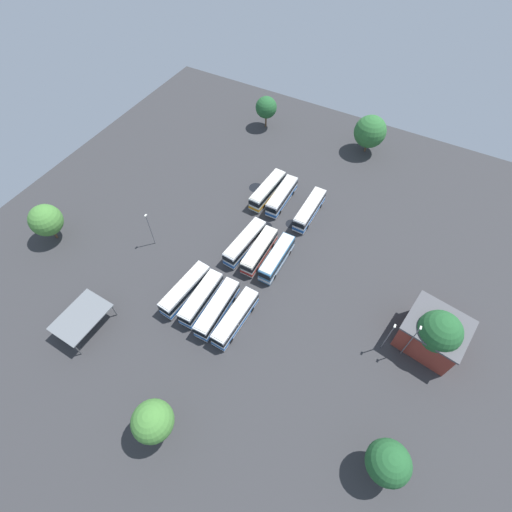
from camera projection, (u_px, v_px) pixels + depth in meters
ground_plane at (253, 252)px, 73.44m from camera, size 106.21×106.21×0.00m
bus_row0_slot0 at (267, 190)px, 81.03m from camera, size 11.31×3.18×3.56m
bus_row0_slot1 at (282, 196)px, 79.95m from camera, size 10.59×2.71×3.56m
bus_row0_slot3 at (309, 210)px, 77.58m from camera, size 10.95×2.66×3.56m
bus_row1_slot1 at (245, 243)px, 72.44m from camera, size 11.28×3.46×3.56m
bus_row1_slot2 at (259, 251)px, 71.25m from camera, size 10.44×2.68×3.56m
bus_row1_slot3 at (277, 258)px, 70.24m from camera, size 10.30×2.64×3.56m
bus_row2_slot0 at (185, 290)px, 66.15m from camera, size 11.21×3.55×3.56m
bus_row2_slot1 at (201, 298)px, 65.11m from camera, size 10.53×2.70×3.56m
bus_row2_slot2 at (217, 309)px, 63.91m from camera, size 11.14×2.83×3.56m
bus_row2_slot3 at (235, 318)px, 62.86m from camera, size 10.98×2.93×3.56m
depot_building at (432, 333)px, 59.89m from camera, size 9.87×10.49×6.13m
maintenance_shelter at (81, 317)px, 61.41m from camera, size 9.02×6.47×3.44m
lamp_post_mid_lot at (150, 228)px, 71.14m from camera, size 0.56×0.28×8.18m
lamp_post_far_corner at (411, 340)px, 57.09m from camera, size 0.56×0.28×9.33m
lamp_post_near_entrance at (388, 336)px, 58.33m from camera, size 0.56×0.28×7.79m
tree_south_edge at (46, 220)px, 71.52m from camera, size 6.17×6.17×8.22m
tree_north_edge at (388, 463)px, 47.24m from camera, size 5.76×5.76×8.01m
tree_northwest at (370, 132)px, 87.46m from camera, size 7.41×7.41×9.20m
tree_northeast at (266, 107)px, 93.48m from camera, size 5.29×5.29×8.08m
tree_west_edge at (439, 332)px, 56.92m from camera, size 6.65×6.65×9.32m
tree_east_edge at (153, 421)px, 49.73m from camera, size 5.71×5.71×8.44m
puddle_front_lane at (256, 188)px, 84.19m from camera, size 3.11×3.11×0.01m
puddle_near_shelter at (266, 226)px, 77.39m from camera, size 2.44×2.44×0.01m
puddle_back_corner at (292, 224)px, 77.77m from camera, size 2.46×2.46×0.01m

